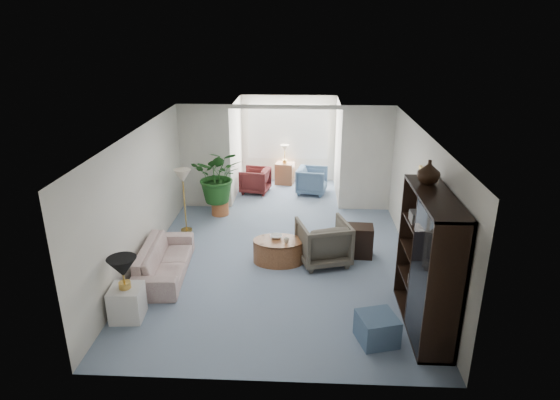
# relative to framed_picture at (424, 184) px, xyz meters

# --- Properties ---
(floor) EXTENTS (6.00, 6.00, 0.00)m
(floor) POSITION_rel_framed_picture_xyz_m (-2.46, 0.10, -1.70)
(floor) COLOR #7F94A8
(floor) RESTS_ON ground
(sunroom_floor) EXTENTS (2.60, 2.60, 0.00)m
(sunroom_floor) POSITION_rel_framed_picture_xyz_m (-2.46, 4.20, -1.70)
(sunroom_floor) COLOR #7F94A8
(sunroom_floor) RESTS_ON ground
(back_pier_left) EXTENTS (1.20, 0.12, 2.50)m
(back_pier_left) POSITION_rel_framed_picture_xyz_m (-4.36, 3.10, -0.45)
(back_pier_left) COLOR beige
(back_pier_left) RESTS_ON ground
(back_pier_right) EXTENTS (1.20, 0.12, 2.50)m
(back_pier_right) POSITION_rel_framed_picture_xyz_m (-0.56, 3.10, -0.45)
(back_pier_right) COLOR beige
(back_pier_right) RESTS_ON ground
(back_header) EXTENTS (2.60, 0.12, 0.10)m
(back_header) POSITION_rel_framed_picture_xyz_m (-2.46, 3.10, 0.75)
(back_header) COLOR beige
(back_header) RESTS_ON back_pier_left
(window_pane) EXTENTS (2.20, 0.02, 1.50)m
(window_pane) POSITION_rel_framed_picture_xyz_m (-2.46, 5.28, -0.30)
(window_pane) COLOR white
(window_blinds) EXTENTS (2.20, 0.02, 1.50)m
(window_blinds) POSITION_rel_framed_picture_xyz_m (-2.46, 5.25, -0.30)
(window_blinds) COLOR white
(framed_picture) EXTENTS (0.04, 0.50, 0.40)m
(framed_picture) POSITION_rel_framed_picture_xyz_m (0.00, 0.00, 0.00)
(framed_picture) COLOR beige
(sofa) EXTENTS (0.89, 1.98, 0.57)m
(sofa) POSITION_rel_framed_picture_xyz_m (-4.47, -0.27, -1.42)
(sofa) COLOR beige
(sofa) RESTS_ON ground
(end_table) EXTENTS (0.50, 0.50, 0.52)m
(end_table) POSITION_rel_framed_picture_xyz_m (-4.67, -1.62, -1.44)
(end_table) COLOR silver
(end_table) RESTS_ON ground
(table_lamp) EXTENTS (0.44, 0.44, 0.30)m
(table_lamp) POSITION_rel_framed_picture_xyz_m (-4.67, -1.62, -0.83)
(table_lamp) COLOR black
(table_lamp) RESTS_ON end_table
(floor_lamp) EXTENTS (0.36, 0.36, 0.28)m
(floor_lamp) POSITION_rel_framed_picture_xyz_m (-4.54, 1.63, -0.45)
(floor_lamp) COLOR beige
(floor_lamp) RESTS_ON ground
(coffee_table) EXTENTS (1.01, 1.01, 0.45)m
(coffee_table) POSITION_rel_framed_picture_xyz_m (-2.47, 0.30, -1.47)
(coffee_table) COLOR #985E37
(coffee_table) RESTS_ON ground
(coffee_bowl) EXTENTS (0.25, 0.25, 0.06)m
(coffee_bowl) POSITION_rel_framed_picture_xyz_m (-2.52, 0.40, -1.22)
(coffee_bowl) COLOR silver
(coffee_bowl) RESTS_ON coffee_table
(coffee_cup) EXTENTS (0.10, 0.10, 0.09)m
(coffee_cup) POSITION_rel_framed_picture_xyz_m (-2.32, 0.20, -1.20)
(coffee_cup) COLOR beige
(coffee_cup) RESTS_ON coffee_table
(wingback_chair) EXTENTS (1.10, 1.12, 0.83)m
(wingback_chair) POSITION_rel_framed_picture_xyz_m (-1.63, 0.35, -1.29)
(wingback_chair) COLOR #5C5548
(wingback_chair) RESTS_ON ground
(side_table_dark) EXTENTS (0.54, 0.44, 0.61)m
(side_table_dark) POSITION_rel_framed_picture_xyz_m (-0.93, 0.65, -1.39)
(side_table_dark) COLOR black
(side_table_dark) RESTS_ON ground
(entertainment_cabinet) EXTENTS (0.50, 1.86, 2.06)m
(entertainment_cabinet) POSITION_rel_framed_picture_xyz_m (-0.23, -1.57, -0.67)
(entertainment_cabinet) COLOR black
(entertainment_cabinet) RESTS_ON ground
(cabinet_urn) EXTENTS (0.33, 0.33, 0.35)m
(cabinet_urn) POSITION_rel_framed_picture_xyz_m (-0.23, -1.07, 0.54)
(cabinet_urn) COLOR black
(cabinet_urn) RESTS_ON entertainment_cabinet
(ottoman) EXTENTS (0.63, 0.63, 0.41)m
(ottoman) POSITION_rel_framed_picture_xyz_m (-0.96, -2.01, -1.49)
(ottoman) COLOR slate
(ottoman) RESTS_ON ground
(plant_pot) EXTENTS (0.40, 0.40, 0.32)m
(plant_pot) POSITION_rel_framed_picture_xyz_m (-3.96, 2.60, -1.54)
(plant_pot) COLOR #A65A30
(plant_pot) RESTS_ON ground
(house_plant) EXTENTS (1.14, 0.99, 1.27)m
(house_plant) POSITION_rel_framed_picture_xyz_m (-3.96, 2.60, -0.74)
(house_plant) COLOR #1D4E1B
(house_plant) RESTS_ON plant_pot
(sunroom_chair_blue) EXTENTS (0.87, 0.86, 0.69)m
(sunroom_chair_blue) POSITION_rel_framed_picture_xyz_m (-1.79, 4.20, -1.36)
(sunroom_chair_blue) COLOR slate
(sunroom_chair_blue) RESTS_ON ground
(sunroom_chair_maroon) EXTENTS (0.84, 0.82, 0.66)m
(sunroom_chair_maroon) POSITION_rel_framed_picture_xyz_m (-3.29, 4.20, -1.37)
(sunroom_chair_maroon) COLOR #541C1D
(sunroom_chair_maroon) RESTS_ON ground
(sunroom_table) EXTENTS (0.55, 0.46, 0.60)m
(sunroom_table) POSITION_rel_framed_picture_xyz_m (-2.54, 4.95, -1.40)
(sunroom_table) COLOR #985E37
(sunroom_table) RESTS_ON ground
(shelf_clutter) EXTENTS (0.30, 1.26, 1.06)m
(shelf_clutter) POSITION_rel_framed_picture_xyz_m (-0.28, -1.69, -0.61)
(shelf_clutter) COLOR #3D3B37
(shelf_clutter) RESTS_ON entertainment_cabinet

